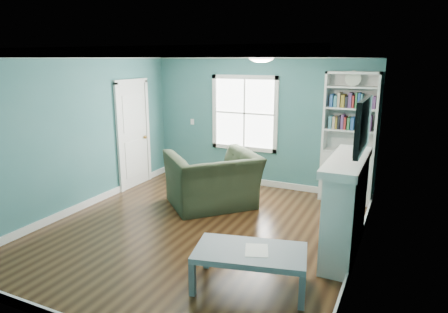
% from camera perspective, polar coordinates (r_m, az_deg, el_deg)
% --- Properties ---
extents(floor, '(5.00, 5.00, 0.00)m').
position_cam_1_polar(floor, '(6.11, -3.61, -10.49)').
color(floor, black).
rests_on(floor, ground).
extents(room_walls, '(5.00, 5.00, 5.00)m').
position_cam_1_polar(room_walls, '(5.65, -3.85, 4.30)').
color(room_walls, '#316C6D').
rests_on(room_walls, ground).
extents(trim, '(4.50, 5.00, 2.60)m').
position_cam_1_polar(trim, '(5.71, -3.80, 0.88)').
color(trim, white).
rests_on(trim, ground).
extents(window, '(1.40, 0.06, 1.50)m').
position_cam_1_polar(window, '(8.01, 2.94, 6.19)').
color(window, white).
rests_on(window, room_walls).
extents(bookshelf, '(0.90, 0.35, 2.31)m').
position_cam_1_polar(bookshelf, '(7.40, 17.31, 0.79)').
color(bookshelf, silver).
rests_on(bookshelf, ground).
extents(fireplace, '(0.44, 1.58, 1.30)m').
position_cam_1_polar(fireplace, '(5.44, 17.10, -7.01)').
color(fireplace, black).
rests_on(fireplace, ground).
extents(tv, '(0.06, 1.10, 0.65)m').
position_cam_1_polar(tv, '(5.15, 19.29, 4.25)').
color(tv, black).
rests_on(tv, fireplace).
extents(door, '(0.12, 0.98, 2.17)m').
position_cam_1_polar(door, '(8.10, -12.80, 3.24)').
color(door, silver).
rests_on(door, ground).
extents(ceiling_fixture, '(0.38, 0.38, 0.15)m').
position_cam_1_polar(ceiling_fixture, '(5.29, 5.36, 14.15)').
color(ceiling_fixture, white).
rests_on(ceiling_fixture, room_walls).
extents(light_switch, '(0.08, 0.01, 0.12)m').
position_cam_1_polar(light_switch, '(8.57, -4.55, 4.97)').
color(light_switch, white).
rests_on(light_switch, room_walls).
extents(recliner, '(1.67, 1.70, 1.26)m').
position_cam_1_polar(recliner, '(6.86, -1.64, -2.09)').
color(recliner, '#212B1B').
rests_on(recliner, ground).
extents(coffee_table, '(1.35, 0.93, 0.45)m').
position_cam_1_polar(coffee_table, '(4.58, 3.76, -13.85)').
color(coffee_table, '#4F575F').
rests_on(coffee_table, ground).
extents(paper_sheet, '(0.35, 0.39, 0.00)m').
position_cam_1_polar(paper_sheet, '(4.55, 4.68, -13.19)').
color(paper_sheet, white).
rests_on(paper_sheet, coffee_table).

